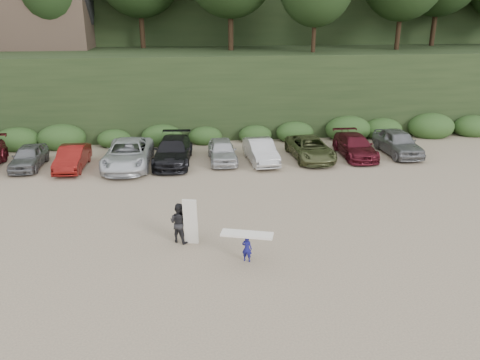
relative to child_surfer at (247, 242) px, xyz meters
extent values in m
plane|color=tan|center=(-1.59, 2.47, -0.80)|extent=(120.00, 120.00, 0.00)
cube|color=black|center=(-1.59, 24.47, 2.20)|extent=(80.00, 14.00, 6.00)
cube|color=black|center=(-1.59, 42.47, 7.20)|extent=(90.00, 30.00, 16.00)
cube|color=#2B491E|center=(-2.14, 16.97, -0.20)|extent=(46.20, 2.00, 1.20)
cube|color=brown|center=(-13.59, 26.47, 7.20)|extent=(8.00, 6.00, 4.00)
imported|color=slate|center=(-11.65, 12.71, -0.12)|extent=(1.62, 4.01, 1.37)
imported|color=maroon|center=(-8.97, 12.16, -0.11)|extent=(1.56, 4.20, 1.37)
imported|color=silver|center=(-5.69, 12.17, 0.01)|extent=(2.89, 5.90, 1.61)
imported|color=black|center=(-2.98, 12.58, -0.02)|extent=(2.64, 5.54, 1.56)
imported|color=silver|center=(0.08, 12.56, -0.09)|extent=(1.72, 4.17, 1.41)
imported|color=#BABABA|center=(2.47, 12.15, -0.08)|extent=(1.85, 4.46, 1.44)
imported|color=#515833|center=(5.73, 12.47, -0.10)|extent=(2.54, 5.10, 1.39)
imported|color=#54131E|center=(8.75, 12.63, -0.10)|extent=(2.00, 4.83, 1.40)
imported|color=gray|center=(11.73, 12.80, 0.01)|extent=(2.04, 4.82, 1.63)
imported|color=navy|center=(0.00, 0.00, -0.26)|extent=(0.46, 0.40, 1.07)
cube|color=white|center=(0.00, 0.00, 0.34)|extent=(2.03, 1.08, 0.08)
imported|color=black|center=(-2.55, 1.91, 0.06)|extent=(1.05, 0.99, 1.71)
cube|color=silver|center=(-2.08, 1.61, 0.21)|extent=(0.62, 0.41, 2.02)
camera|label=1|loc=(-2.09, -15.60, 8.26)|focal=35.00mm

